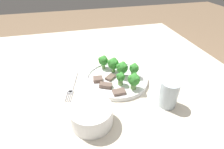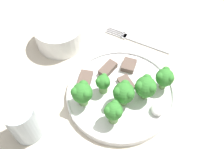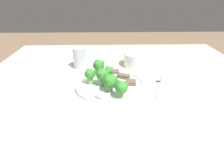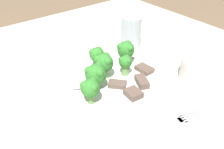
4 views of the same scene
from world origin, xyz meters
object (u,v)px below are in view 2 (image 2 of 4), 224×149
object	(u,v)px
dinner_plate	(120,94)
fork	(138,41)
drinking_glass	(24,123)
cream_bowl	(60,34)

from	to	relation	value
dinner_plate	fork	size ratio (longest dim) A/B	1.35
dinner_plate	drinking_glass	xyz separation A→B (m)	(-0.13, 0.18, 0.03)
dinner_plate	fork	world-z (taller)	dinner_plate
dinner_plate	fork	xyz separation A→B (m)	(0.19, -0.01, -0.01)
drinking_glass	fork	bearing A→B (deg)	-30.96
cream_bowl	drinking_glass	distance (m)	0.27
dinner_plate	cream_bowl	size ratio (longest dim) A/B	1.94
dinner_plate	cream_bowl	distance (m)	0.24
fork	drinking_glass	distance (m)	0.38
fork	drinking_glass	world-z (taller)	drinking_glass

